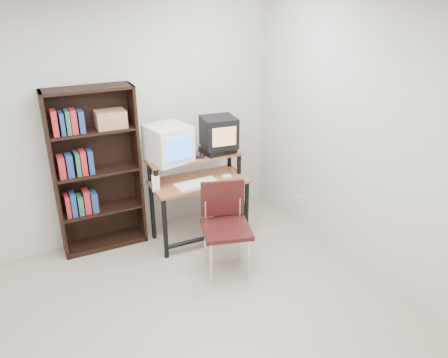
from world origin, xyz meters
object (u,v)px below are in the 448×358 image
computer_desk (198,185)px  bookshelf (96,169)px  crt_tv (219,132)px  school_chair (225,219)px  crt_monitor (168,144)px  pc_tower (230,215)px

computer_desk → bookshelf: (-1.00, 0.41, 0.25)m
crt_tv → bookshelf: size_ratio=0.23×
crt_tv → school_chair: crt_tv is taller
crt_monitor → crt_tv: size_ratio=1.14×
computer_desk → crt_tv: bearing=15.3°
pc_tower → school_chair: school_chair is taller
computer_desk → bookshelf: bookshelf is taller
pc_tower → bookshelf: size_ratio=0.25×
school_chair → computer_desk: bearing=105.2°
bookshelf → computer_desk: bearing=-18.7°
crt_monitor → school_chair: size_ratio=0.51×
computer_desk → school_chair: bearing=-89.8°
computer_desk → pc_tower: computer_desk is taller
crt_tv → bookshelf: bookshelf is taller
computer_desk → pc_tower: (0.38, -0.05, -0.46)m
computer_desk → crt_monitor: bearing=160.1°
crt_monitor → bookshelf: size_ratio=0.26×
crt_monitor → crt_tv: (0.58, -0.06, 0.05)m
crt_tv → pc_tower: crt_tv is taller
school_chair → bookshelf: bearing=150.5°
computer_desk → crt_monitor: size_ratio=2.31×
computer_desk → pc_tower: size_ratio=2.42×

